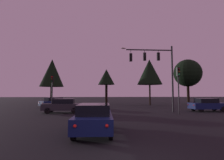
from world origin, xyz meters
The scene contains 12 objects.
ground_plane centered at (0.00, 24.50, 0.00)m, with size 168.00×168.00×0.00m, color black.
traffic_signal_mast_arm centered at (5.50, 14.09, 5.28)m, with size 5.94×0.39×7.50m.
traffic_light_corner_left centered at (6.98, 12.00, 3.33)m, with size 0.33×0.37×4.73m.
traffic_light_corner_right centered at (-6.88, 17.77, 3.09)m, with size 0.34×0.38×4.36m.
car_nearside_lane centered at (-1.36, 4.32, 0.80)m, with size 2.03×4.66×1.52m.
car_crossing_left centered at (-4.89, 14.47, 0.79)m, with size 4.17×2.01×1.52m.
car_crossing_right centered at (11.63, 14.60, 0.79)m, with size 4.10×1.79×1.52m.
car_far_lane centered at (-7.60, 22.13, 0.79)m, with size 4.28×4.00×1.52m.
tree_behind_sign centered at (8.40, 26.48, 6.05)m, with size 4.54×4.54×8.39m.
tree_left_far centered at (0.60, 29.20, 5.24)m, with size 3.23×3.23×6.85m.
tree_center_horizon centered at (-10.85, 33.43, 6.48)m, with size 5.00×5.00×9.45m.
tree_right_cluster centered at (16.78, 28.53, 6.15)m, with size 5.43×5.43×8.89m.
Camera 1 is at (-1.21, -5.23, 2.06)m, focal length 28.47 mm.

